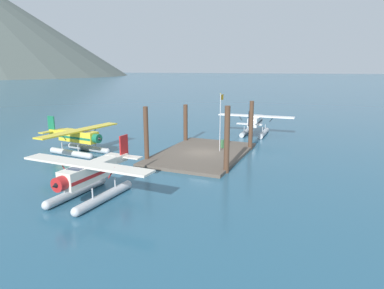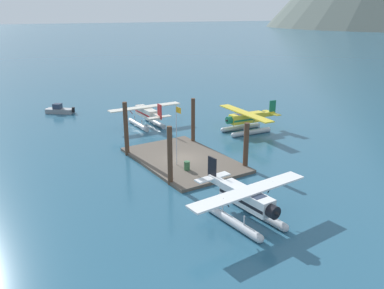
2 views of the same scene
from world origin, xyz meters
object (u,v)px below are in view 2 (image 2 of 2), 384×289
at_px(fuel_drum, 187,166).
at_px(seaplane_cream_port_fwd, 146,115).
at_px(seaplane_yellow_bow_left, 246,121).
at_px(seaplane_white_stbd_aft, 246,202).
at_px(flagpole, 177,129).
at_px(boat_grey_open_sw, 59,110).

xyz_separation_m(fuel_drum, seaplane_cream_port_fwd, (-17.46, 4.25, 0.84)).
relative_size(fuel_drum, seaplane_yellow_bow_left, 0.08).
bearing_deg(seaplane_cream_port_fwd, seaplane_white_stbd_aft, -11.20).
relative_size(fuel_drum, seaplane_cream_port_fwd, 0.08).
relative_size(flagpole, seaplane_white_stbd_aft, 0.60).
bearing_deg(boat_grey_open_sw, seaplane_white_stbd_aft, 3.87).
xyz_separation_m(fuel_drum, seaplane_yellow_bow_left, (-7.59, 13.91, 0.84)).
bearing_deg(flagpole, seaplane_cream_port_fwd, 164.50).
xyz_separation_m(seaplane_white_stbd_aft, boat_grey_open_sw, (-41.88, -2.83, -1.09)).
bearing_deg(fuel_drum, flagpole, -174.28).
bearing_deg(seaplane_yellow_bow_left, flagpole, -66.85).
height_order(flagpole, boat_grey_open_sw, flagpole).
xyz_separation_m(flagpole, fuel_drum, (1.57, 0.16, -3.43)).
xyz_separation_m(flagpole, seaplane_yellow_bow_left, (-6.01, 14.07, -2.59)).
relative_size(seaplane_white_stbd_aft, seaplane_yellow_bow_left, 1.00).
bearing_deg(fuel_drum, boat_grey_open_sw, -172.57).
bearing_deg(boat_grey_open_sw, seaplane_cream_port_fwd, 30.81).
bearing_deg(seaplane_cream_port_fwd, flagpole, -15.50).
distance_m(fuel_drum, seaplane_yellow_bow_left, 15.87).
distance_m(flagpole, seaplane_cream_port_fwd, 16.69).
relative_size(flagpole, seaplane_yellow_bow_left, 0.59).
bearing_deg(seaplane_white_stbd_aft, flagpole, 174.70).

